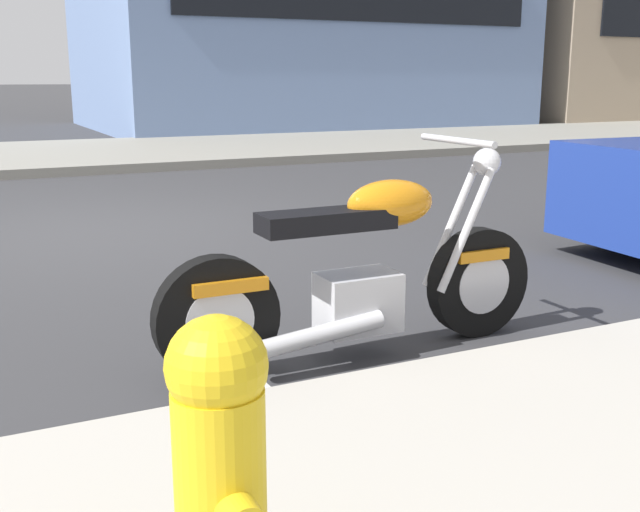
# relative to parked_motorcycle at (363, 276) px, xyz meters

# --- Properties ---
(ground_plane) EXTENTS (260.00, 260.00, 0.00)m
(ground_plane) POSITION_rel_parked_motorcycle_xyz_m (-0.65, 3.87, -0.42)
(ground_plane) COLOR #333335
(sidewalk_far_curb) EXTENTS (120.00, 5.00, 0.14)m
(sidewalk_far_curb) POSITION_rel_parked_motorcycle_xyz_m (11.35, 10.63, -0.35)
(sidewalk_far_curb) COLOR gray
(sidewalk_far_curb) RESTS_ON ground
(parking_stall_stripe) EXTENTS (0.12, 2.20, 0.01)m
(parking_stall_stripe) POSITION_rel_parked_motorcycle_xyz_m (-0.65, 0.20, -0.41)
(parking_stall_stripe) COLOR silver
(parking_stall_stripe) RESTS_ON ground
(parked_motorcycle) EXTENTS (2.11, 0.62, 1.10)m
(parked_motorcycle) POSITION_rel_parked_motorcycle_xyz_m (0.00, 0.00, 0.00)
(parked_motorcycle) COLOR black
(parked_motorcycle) RESTS_ON ground
(fire_hydrant) EXTENTS (0.24, 0.36, 0.74)m
(fire_hydrant) POSITION_rel_parked_motorcycle_xyz_m (-1.33, -1.70, 0.11)
(fire_hydrant) COLOR gold
(fire_hydrant) RESTS_ON sidewalk_near_curb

